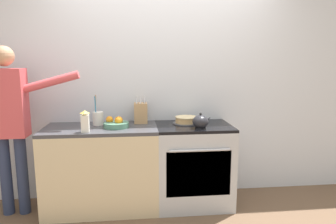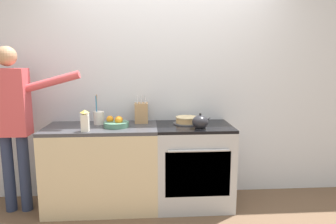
% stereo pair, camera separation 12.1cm
% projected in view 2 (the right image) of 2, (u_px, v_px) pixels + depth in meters
% --- Properties ---
extents(ground_plane, '(16.00, 16.00, 0.00)m').
position_uv_depth(ground_plane, '(169.00, 217.00, 3.01)').
color(ground_plane, brown).
extents(wall_back, '(8.00, 0.04, 2.60)m').
position_uv_depth(wall_back, '(165.00, 84.00, 3.39)').
color(wall_back, silver).
rests_on(wall_back, ground_plane).
extents(counter_cabinet, '(1.16, 0.59, 0.88)m').
position_uv_depth(counter_cabinet, '(102.00, 167.00, 3.18)').
color(counter_cabinet, beige).
rests_on(counter_cabinet, ground_plane).
extents(stove_range, '(0.79, 0.63, 0.88)m').
position_uv_depth(stove_range, '(193.00, 165.00, 3.24)').
color(stove_range, '#B7BABF').
rests_on(stove_range, ground_plane).
extents(layer_cake, '(0.29, 0.29, 0.08)m').
position_uv_depth(layer_cake, '(187.00, 120.00, 3.24)').
color(layer_cake, '#4C4C51').
rests_on(layer_cake, stove_range).
extents(tea_kettle, '(0.20, 0.16, 0.16)m').
position_uv_depth(tea_kettle, '(200.00, 122.00, 3.00)').
color(tea_kettle, '#232328').
rests_on(tea_kettle, stove_range).
extents(knife_block, '(0.14, 0.15, 0.30)m').
position_uv_depth(knife_block, '(141.00, 113.00, 3.28)').
color(knife_block, tan).
rests_on(knife_block, counter_cabinet).
extents(utensil_crock, '(0.11, 0.11, 0.32)m').
position_uv_depth(utensil_crock, '(99.00, 117.00, 3.20)').
color(utensil_crock, silver).
rests_on(utensil_crock, counter_cabinet).
extents(fruit_bowl, '(0.26, 0.26, 0.12)m').
position_uv_depth(fruit_bowl, '(116.00, 123.00, 3.08)').
color(fruit_bowl, '#4C7F66').
rests_on(fruit_bowl, counter_cabinet).
extents(milk_carton, '(0.07, 0.07, 0.21)m').
position_uv_depth(milk_carton, '(85.00, 121.00, 2.87)').
color(milk_carton, white).
rests_on(milk_carton, counter_cabinet).
extents(person_baker, '(0.95, 0.20, 1.70)m').
position_uv_depth(person_baker, '(12.00, 115.00, 2.99)').
color(person_baker, '#283351').
rests_on(person_baker, ground_plane).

